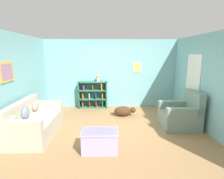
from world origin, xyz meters
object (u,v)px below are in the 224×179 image
object	(u,v)px
dog	(124,111)
couch	(34,123)
bookshelf	(93,95)
recliner_chair	(181,115)
coffee_table	(100,140)
vase	(98,78)

from	to	relation	value
dog	couch	bearing A→B (deg)	-150.84
bookshelf	dog	bearing A→B (deg)	-42.14
couch	dog	distance (m)	2.78
couch	recliner_chair	distance (m)	3.99
couch	coffee_table	bearing A→B (deg)	-25.14
dog	vase	xyz separation A→B (m)	(-0.92, 0.98, 1.00)
bookshelf	dog	world-z (taller)	bookshelf
dog	recliner_chair	bearing A→B (deg)	-30.90
recliner_chair	couch	bearing A→B (deg)	-173.89
couch	coffee_table	xyz separation A→B (m)	(1.71, -0.80, -0.08)
recliner_chair	dog	distance (m)	1.81
coffee_table	dog	world-z (taller)	coffee_table
bookshelf	vase	world-z (taller)	vase
couch	coffee_table	size ratio (longest dim) A/B	2.22
coffee_table	bookshelf	bearing A→B (deg)	97.34
vase	couch	bearing A→B (deg)	-122.80
bookshelf	vase	distance (m)	0.70
coffee_table	dog	size ratio (longest dim) A/B	0.89
couch	dog	world-z (taller)	couch
bookshelf	recliner_chair	bearing A→B (deg)	-36.01
bookshelf	recliner_chair	xyz separation A→B (m)	(2.66, -1.94, -0.14)
bookshelf	vase	xyz separation A→B (m)	(0.20, -0.02, 0.67)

